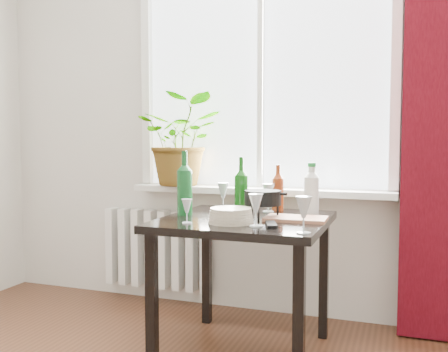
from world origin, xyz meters
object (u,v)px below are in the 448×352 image
(wine_bottle_left, at_px, (185,182))
(cleaning_bottle, at_px, (311,188))
(wineglass_far_right, at_px, (304,214))
(wine_bottle_right, at_px, (241,185))
(wineglass_front_right, at_px, (256,210))
(wineglass_back_left, at_px, (223,196))
(wineglass_front_left, at_px, (187,211))
(fondue_pot, at_px, (263,204))
(plate_stack, at_px, (231,216))
(wineglass_back_center, at_px, (268,198))
(table, at_px, (245,235))
(radiator, at_px, (157,249))
(potted_plant, at_px, (182,140))
(cutting_board, at_px, (296,219))
(bottle_amber, at_px, (278,187))
(tv_remote, at_px, (271,225))

(wine_bottle_left, distance_m, cleaning_bottle, 0.70)
(wineglass_far_right, bearing_deg, wine_bottle_right, 132.56)
(wineglass_front_right, bearing_deg, wineglass_back_left, 124.29)
(wineglass_front_left, xyz_separation_m, fondue_pot, (0.31, 0.28, 0.01))
(plate_stack, bearing_deg, wineglass_back_left, 114.29)
(wineglass_far_right, height_order, wineglass_back_center, wineglass_far_right)
(table, distance_m, wine_bottle_left, 0.44)
(fondue_pot, bearing_deg, radiator, 124.74)
(potted_plant, height_order, wineglass_front_left, potted_plant)
(table, bearing_deg, wineglass_back_center, 76.41)
(radiator, relative_size, wineglass_back_center, 4.80)
(wine_bottle_right, distance_m, wineglass_far_right, 0.66)
(wineglass_front_right, distance_m, cutting_board, 0.30)
(table, relative_size, plate_stack, 3.76)
(table, distance_m, wineglass_back_left, 0.39)
(wineglass_back_left, bearing_deg, table, -50.63)
(wineglass_far_right, relative_size, wineglass_back_center, 1.02)
(wineglass_far_right, bearing_deg, fondue_pot, 128.85)
(cleaning_bottle, bearing_deg, plate_stack, -126.60)
(potted_plant, xyz_separation_m, wine_bottle_left, (0.28, -0.58, -0.23))
(wineglass_far_right, bearing_deg, plate_stack, 158.08)
(wineglass_front_right, relative_size, cutting_board, 0.51)
(bottle_amber, distance_m, tv_remote, 0.56)
(cleaning_bottle, xyz_separation_m, wineglass_front_right, (-0.18, -0.49, -0.07))
(wine_bottle_right, bearing_deg, bottle_amber, 48.64)
(radiator, distance_m, cleaning_bottle, 1.32)
(wine_bottle_right, height_order, wineglass_front_left, wine_bottle_right)
(wineglass_back_left, bearing_deg, wine_bottle_left, -114.39)
(wineglass_front_right, xyz_separation_m, wineglass_far_right, (0.25, -0.10, 0.01))
(wineglass_far_right, bearing_deg, tv_remote, 143.13)
(tv_remote, bearing_deg, fondue_pot, 96.12)
(potted_plant, bearing_deg, wine_bottle_left, -64.41)
(wineglass_back_center, bearing_deg, wineglass_back_left, 175.61)
(fondue_pot, bearing_deg, wineglass_front_right, -103.99)
(cleaning_bottle, xyz_separation_m, fondue_pot, (-0.21, -0.24, -0.07))
(potted_plant, height_order, plate_stack, potted_plant)
(cleaning_bottle, xyz_separation_m, plate_stack, (-0.32, -0.43, -0.11))
(radiator, xyz_separation_m, wine_bottle_left, (0.50, -0.63, 0.54))
(cleaning_bottle, distance_m, plate_stack, 0.55)
(fondue_pot, xyz_separation_m, cutting_board, (0.17, 0.01, -0.07))
(wine_bottle_left, relative_size, wineglass_back_center, 2.17)
(table, relative_size, wineglass_back_left, 5.22)
(potted_plant, xyz_separation_m, wine_bottle_right, (0.56, -0.44, -0.25))
(wine_bottle_right, bearing_deg, wineglass_back_center, 41.43)
(wineglass_back_center, distance_m, plate_stack, 0.45)
(wine_bottle_left, height_order, wineglass_back_center, wine_bottle_left)
(bottle_amber, bearing_deg, cutting_board, -61.45)
(wineglass_front_right, relative_size, wineglass_back_center, 0.96)
(radiator, xyz_separation_m, potted_plant, (0.22, -0.05, 0.77))
(table, relative_size, tv_remote, 5.55)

